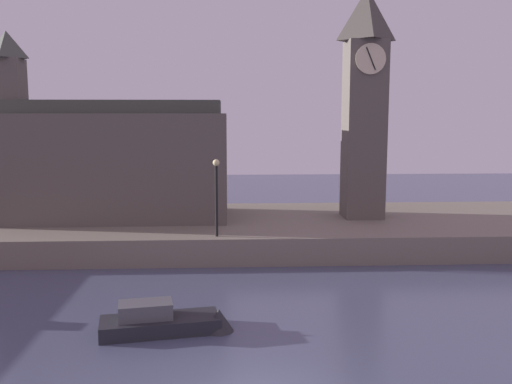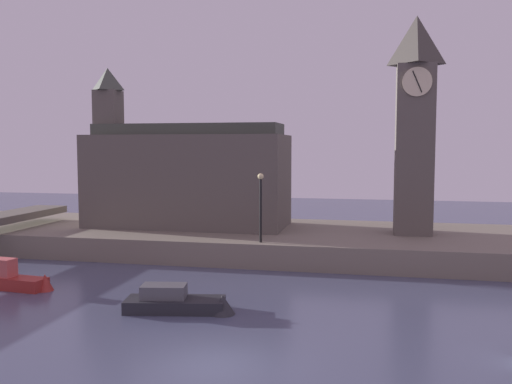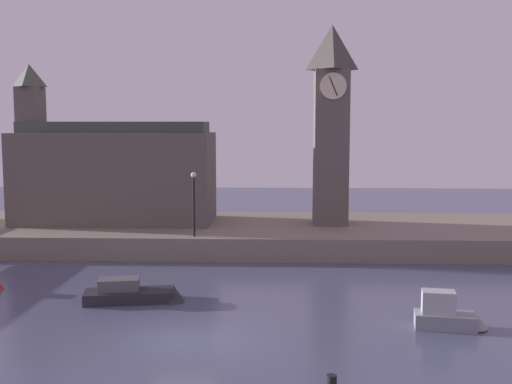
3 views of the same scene
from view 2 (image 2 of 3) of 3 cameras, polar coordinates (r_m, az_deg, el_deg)
name	(u,v)px [view 2 (image 2 of 3)]	position (r m, az deg, el deg)	size (l,w,h in m)	color
ground_plane	(216,364)	(19.15, -4.15, -17.40)	(120.00, 120.00, 0.00)	#474C66
far_embankment	(298,241)	(37.91, 4.35, -5.12)	(70.00, 12.00, 1.50)	slate
clock_tower	(415,122)	(37.35, 16.17, 6.98)	(2.64, 2.67, 14.11)	#5B544C
parliament_hall	(184,176)	(40.14, -7.47, 1.71)	(14.21, 6.14, 11.52)	#5B544C
streetlamp	(261,200)	(32.68, 0.48, -0.81)	(0.36, 0.36, 4.15)	black
boat_barge_dark	(187,303)	(24.65, -7.17, -11.38)	(5.25, 2.29, 1.38)	#232328
boat_dinghy_red	(15,279)	(30.78, -23.77, -8.31)	(4.65, 1.50, 1.70)	maroon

